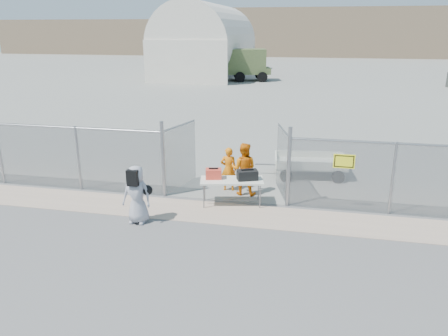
% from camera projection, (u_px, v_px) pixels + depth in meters
% --- Properties ---
extents(ground, '(160.00, 160.00, 0.00)m').
position_uv_depth(ground, '(209.00, 227.00, 12.10)').
color(ground, '#4E4C4C').
extents(tarmac_inside, '(160.00, 80.00, 0.01)m').
position_uv_depth(tarmac_inside, '(295.00, 75.00, 51.22)').
color(tarmac_inside, gray).
rests_on(tarmac_inside, ground).
extents(dirt_strip, '(44.00, 1.60, 0.01)m').
position_uv_depth(dirt_strip, '(217.00, 213.00, 13.03)').
color(dirt_strip, tan).
rests_on(dirt_strip, ground).
extents(distant_hills, '(140.00, 6.00, 9.00)m').
position_uv_depth(distant_hills, '(333.00, 33.00, 82.39)').
color(distant_hills, '#7F684F').
rests_on(distant_hills, ground).
extents(chain_link_fence, '(40.00, 0.20, 2.20)m').
position_uv_depth(chain_link_fence, '(224.00, 168.00, 13.63)').
color(chain_link_fence, gray).
rests_on(chain_link_fence, ground).
extents(quonset_hangar, '(9.00, 18.00, 8.00)m').
position_uv_depth(quonset_hangar, '(208.00, 40.00, 50.12)').
color(quonset_hangar, silver).
rests_on(quonset_hangar, ground).
extents(folding_table, '(2.05, 1.19, 0.82)m').
position_uv_depth(folding_table, '(232.00, 192.00, 13.56)').
color(folding_table, silver).
rests_on(folding_table, ground).
extents(orange_bag, '(0.55, 0.43, 0.31)m').
position_uv_depth(orange_bag, '(214.00, 174.00, 13.50)').
color(orange_bag, '#EF442E').
rests_on(orange_bag, folding_table).
extents(black_duffel, '(0.71, 0.57, 0.30)m').
position_uv_depth(black_duffel, '(247.00, 175.00, 13.39)').
color(black_duffel, black).
rests_on(black_duffel, folding_table).
extents(security_worker_left, '(0.59, 0.42, 1.51)m').
position_uv_depth(security_worker_left, '(229.00, 169.00, 14.65)').
color(security_worker_left, orange).
rests_on(security_worker_left, ground).
extents(security_worker_right, '(0.86, 0.67, 1.75)m').
position_uv_depth(security_worker_right, '(244.00, 169.00, 14.26)').
color(security_worker_right, orange).
rests_on(security_worker_right, ground).
extents(visitor, '(0.83, 0.55, 1.67)m').
position_uv_depth(visitor, '(137.00, 195.00, 12.18)').
color(visitor, '#9C9DA6').
rests_on(visitor, ground).
extents(utility_trailer, '(3.55, 2.13, 0.82)m').
position_uv_depth(utility_trailer, '(310.00, 165.00, 16.19)').
color(utility_trailer, silver).
rests_on(utility_trailer, ground).
extents(military_truck, '(7.18, 4.00, 3.24)m').
position_uv_depth(military_truck, '(237.00, 65.00, 45.32)').
color(military_truck, '#516234').
rests_on(military_truck, ground).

